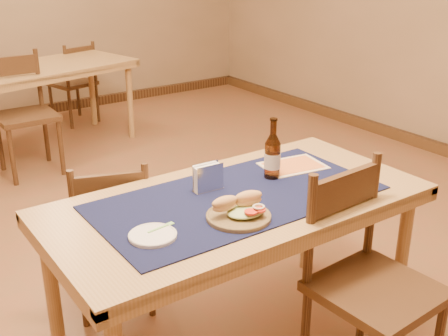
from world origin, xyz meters
TOP-DOWN VIEW (x-y plane):
  - room at (0.00, 0.00)m, footprint 6.04×7.04m
  - main_table at (0.00, -0.80)m, footprint 1.60×0.80m
  - placemat at (0.00, -0.80)m, footprint 1.20×0.60m
  - baseboard at (0.00, 0.00)m, footprint 6.00×7.00m
  - back_table at (0.20, 2.35)m, footprint 1.66×1.09m
  - chair_main_far at (-0.33, -0.21)m, footprint 0.48×0.48m
  - chair_main_near at (0.29, -1.28)m, footprint 0.46×0.46m
  - chair_back_near at (-0.12, 1.90)m, footprint 0.45×0.45m
  - chair_back_far at (0.69, 2.94)m, footprint 0.47×0.47m
  - sandwich_plate at (-0.11, -0.96)m, footprint 0.25×0.25m
  - side_plate at (-0.46, -0.91)m, footprint 0.18×0.18m
  - fork at (-0.40, -0.88)m, footprint 0.11×0.03m
  - beer_bottle at (0.25, -0.72)m, footprint 0.07×0.07m
  - napkin_holder at (-0.07, -0.68)m, footprint 0.14×0.05m
  - menu_card at (0.42, -0.67)m, footprint 0.32×0.25m

SIDE VIEW (x-z plane):
  - baseboard at x=0.00m, z-range 0.00..0.10m
  - chair_main_far at x=-0.33m, z-range 0.02..0.84m
  - chair_back_far at x=0.69m, z-range 0.02..0.85m
  - chair_main_near at x=0.29m, z-range 0.02..0.97m
  - chair_back_near at x=-0.12m, z-range 0.02..0.97m
  - main_table at x=0.00m, z-range 0.29..1.04m
  - back_table at x=0.20m, z-range 0.29..1.04m
  - placemat at x=0.00m, z-range 0.75..0.76m
  - menu_card at x=0.42m, z-range 0.76..0.76m
  - side_plate at x=-0.46m, z-range 0.76..0.77m
  - fork at x=-0.40m, z-range 0.77..0.77m
  - sandwich_plate at x=-0.11m, z-range 0.73..0.83m
  - napkin_holder at x=-0.07m, z-range 0.75..0.87m
  - beer_bottle at x=0.25m, z-range 0.72..1.00m
  - room at x=0.00m, z-range -0.02..2.82m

